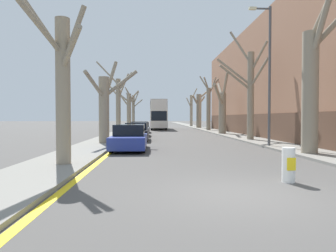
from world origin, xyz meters
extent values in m
plane|color=#4C4947|center=(0.00, 0.00, 0.00)|extent=(300.00, 300.00, 0.00)
cube|color=gray|center=(-5.92, 50.00, 0.06)|extent=(2.62, 120.00, 0.12)
cube|color=gray|center=(5.92, 50.00, 0.06)|extent=(2.62, 120.00, 0.12)
cube|color=#93664C|center=(12.23, 22.06, 5.44)|extent=(10.00, 37.87, 10.87)
cube|color=brown|center=(7.21, 22.06, 1.09)|extent=(0.12, 37.11, 2.17)
cube|color=yellow|center=(-4.42, 50.00, 0.00)|extent=(0.24, 120.00, 0.01)
cylinder|color=gray|center=(-5.50, 4.37, 2.76)|extent=(0.54, 0.54, 5.53)
cylinder|color=gray|center=(-5.93, 3.33, 4.89)|extent=(1.06, 2.26, 1.59)
cylinder|color=gray|center=(-5.00, 3.60, 4.21)|extent=(1.21, 1.74, 1.28)
cylinder|color=gray|center=(-5.04, 4.11, 4.76)|extent=(1.17, 0.78, 2.16)
cylinder|color=gray|center=(-6.10, 3.66, 5.16)|extent=(1.42, 1.66, 2.22)
cylinder|color=gray|center=(-5.53, 13.71, 2.31)|extent=(0.70, 0.70, 4.63)
cylinder|color=gray|center=(-5.18, 14.28, 4.41)|extent=(1.01, 1.46, 2.96)
cylinder|color=gray|center=(-5.94, 12.72, 3.95)|extent=(1.11, 2.21, 1.70)
cylinder|color=gray|center=(-4.44, 14.02, 4.19)|extent=(2.40, 0.91, 2.02)
cylinder|color=gray|center=(-5.57, 22.36, 2.81)|extent=(0.46, 0.46, 5.61)
cylinder|color=gray|center=(-5.16, 23.28, 5.00)|extent=(1.01, 2.03, 2.80)
cylinder|color=gray|center=(-5.04, 21.88, 5.02)|extent=(1.24, 1.15, 1.31)
cylinder|color=gray|center=(-4.87, 21.79, 5.36)|extent=(1.57, 1.32, 1.46)
cylinder|color=gray|center=(-6.74, 23.17, 6.30)|extent=(2.52, 1.80, 2.57)
cylinder|color=gray|center=(-6.15, 23.04, 4.57)|extent=(1.35, 1.54, 1.48)
cylinder|color=gray|center=(-5.39, 32.67, 2.50)|extent=(0.56, 0.56, 5.00)
cylinder|color=gray|center=(-6.07, 32.78, 4.47)|extent=(1.52, 0.43, 1.32)
cylinder|color=gray|center=(-4.80, 33.23, 4.72)|extent=(1.40, 1.34, 1.61)
cylinder|color=gray|center=(-5.95, 33.06, 4.02)|extent=(1.37, 1.02, 1.68)
cylinder|color=gray|center=(-5.37, 41.10, 2.71)|extent=(0.45, 0.45, 5.41)
cylinder|color=gray|center=(-5.82, 39.95, 4.79)|extent=(1.08, 2.42, 1.66)
cylinder|color=gray|center=(-6.10, 42.02, 5.44)|extent=(1.65, 2.03, 2.98)
cylinder|color=gray|center=(-5.89, 40.47, 5.44)|extent=(1.24, 1.44, 2.03)
cylinder|color=gray|center=(-4.68, 41.45, 4.13)|extent=(1.55, 0.90, 1.37)
cylinder|color=gray|center=(-4.92, 40.58, 4.87)|extent=(1.11, 1.25, 2.17)
cylinder|color=gray|center=(5.47, 7.25, 3.00)|extent=(0.77, 0.77, 5.99)
cylinder|color=gray|center=(5.56, 6.59, 5.96)|extent=(0.48, 1.60, 2.94)
cylinder|color=gray|center=(5.85, 6.57, 7.06)|extent=(1.12, 1.70, 3.04)
cylinder|color=gray|center=(6.33, 6.82, 6.21)|extent=(2.02, 1.19, 2.34)
cylinder|color=gray|center=(5.53, 16.37, 3.50)|extent=(0.53, 0.53, 7.00)
cylinder|color=gray|center=(4.25, 16.18, 4.96)|extent=(2.69, 0.59, 2.00)
cylinder|color=gray|center=(4.89, 17.06, 7.51)|extent=(1.52, 1.60, 2.93)
cylinder|color=gray|center=(5.94, 15.74, 6.50)|extent=(1.05, 1.49, 2.26)
cylinder|color=gray|center=(4.29, 16.79, 5.50)|extent=(2.65, 1.03, 2.30)
cylinder|color=gray|center=(5.67, 14.97, 5.12)|extent=(0.47, 2.93, 1.85)
cylinder|color=gray|center=(5.37, 25.41, 2.28)|extent=(0.80, 0.80, 4.56)
cylinder|color=gray|center=(5.45, 26.77, 4.91)|extent=(0.43, 2.89, 2.05)
cylinder|color=gray|center=(4.66, 24.05, 4.17)|extent=(1.74, 2.98, 2.27)
cylinder|color=gray|center=(5.46, 24.67, 5.14)|extent=(0.48, 1.75, 2.94)
cylinder|color=gray|center=(5.54, 34.53, 2.99)|extent=(0.58, 0.58, 5.98)
cylinder|color=gray|center=(6.19, 35.25, 6.21)|extent=(1.56, 1.71, 2.92)
cylinder|color=gray|center=(6.42, 35.31, 6.39)|extent=(2.00, 1.81, 2.44)
cylinder|color=gray|center=(5.07, 35.37, 6.71)|extent=(1.18, 1.91, 2.26)
cylinder|color=gray|center=(5.15, 34.17, 6.53)|extent=(1.03, 0.99, 1.81)
cylinder|color=gray|center=(5.61, 43.90, 2.92)|extent=(0.86, 0.86, 5.84)
cylinder|color=gray|center=(5.05, 43.65, 4.63)|extent=(1.48, 0.87, 2.09)
cylinder|color=gray|center=(6.40, 44.28, 5.75)|extent=(1.88, 1.10, 1.57)
cylinder|color=gray|center=(6.14, 44.28, 4.77)|extent=(1.41, 1.12, 1.57)
cylinder|color=gray|center=(5.55, 53.77, 3.21)|extent=(0.58, 0.58, 6.42)
cylinder|color=gray|center=(5.04, 53.52, 4.80)|extent=(1.28, 0.75, 2.21)
cylinder|color=gray|center=(5.49, 52.61, 5.19)|extent=(0.32, 2.46, 1.98)
cylinder|color=gray|center=(6.05, 53.23, 6.59)|extent=(1.26, 1.34, 2.32)
cube|color=silver|center=(-1.36, 40.47, 1.61)|extent=(2.47, 10.30, 2.52)
cube|color=silver|center=(-1.36, 40.47, 3.63)|extent=(2.42, 10.09, 1.52)
cube|color=#B8B1A9|center=(-1.36, 40.47, 4.45)|extent=(2.42, 10.09, 0.12)
cube|color=black|center=(-1.36, 40.47, 2.09)|extent=(2.50, 9.06, 1.31)
cube|color=black|center=(-1.36, 40.47, 3.70)|extent=(2.50, 9.06, 1.15)
cube|color=black|center=(-1.36, 35.34, 2.09)|extent=(2.23, 0.06, 1.37)
cylinder|color=black|center=(-2.43, 37.38, 0.52)|extent=(0.30, 1.04, 1.04)
cylinder|color=black|center=(-0.30, 37.38, 0.52)|extent=(0.30, 1.04, 1.04)
cylinder|color=black|center=(-2.43, 43.35, 0.52)|extent=(0.30, 1.04, 1.04)
cylinder|color=black|center=(-0.30, 43.35, 0.52)|extent=(0.30, 1.04, 1.04)
cube|color=navy|center=(-3.51, 10.07, 0.51)|extent=(1.89, 4.54, 0.65)
cube|color=black|center=(-3.51, 10.34, 1.14)|extent=(1.66, 2.36, 0.61)
cylinder|color=black|center=(-4.34, 8.71, 0.31)|extent=(0.20, 0.61, 0.61)
cylinder|color=black|center=(-2.68, 8.71, 0.31)|extent=(0.20, 0.61, 0.61)
cylinder|color=black|center=(-4.34, 11.43, 0.31)|extent=(0.20, 0.61, 0.61)
cylinder|color=black|center=(-2.68, 11.43, 0.31)|extent=(0.20, 0.61, 0.61)
cube|color=black|center=(-3.51, 17.04, 0.53)|extent=(1.87, 4.59, 0.70)
cube|color=black|center=(-3.51, 17.32, 1.15)|extent=(1.64, 2.39, 0.55)
cylinder|color=black|center=(-4.33, 15.66, 0.33)|extent=(0.20, 0.66, 0.66)
cylinder|color=black|center=(-2.69, 15.66, 0.33)|extent=(0.20, 0.66, 0.66)
cylinder|color=black|center=(-4.33, 18.42, 0.33)|extent=(0.20, 0.66, 0.66)
cylinder|color=black|center=(-2.69, 18.42, 0.33)|extent=(0.20, 0.66, 0.66)
cube|color=#9EA3AD|center=(-3.51, 22.72, 0.49)|extent=(1.78, 4.54, 0.62)
cube|color=black|center=(-3.51, 22.99, 1.12)|extent=(1.56, 2.36, 0.65)
cylinder|color=black|center=(-4.29, 21.36, 0.31)|extent=(0.20, 0.63, 0.63)
cylinder|color=black|center=(-2.73, 21.36, 0.31)|extent=(0.20, 0.63, 0.63)
cylinder|color=black|center=(-4.29, 24.08, 0.31)|extent=(0.20, 0.63, 0.63)
cylinder|color=black|center=(-2.73, 24.08, 0.31)|extent=(0.20, 0.63, 0.63)
cube|color=#4C5156|center=(-3.51, 29.42, 0.46)|extent=(1.77, 4.03, 0.55)
cube|color=black|center=(-3.51, 29.66, 1.01)|extent=(1.56, 2.09, 0.55)
cylinder|color=black|center=(-4.29, 28.21, 0.33)|extent=(0.20, 0.67, 0.67)
cylinder|color=black|center=(-2.73, 28.21, 0.33)|extent=(0.20, 0.67, 0.67)
cylinder|color=black|center=(-4.29, 30.62, 0.33)|extent=(0.20, 0.67, 0.67)
cylinder|color=black|center=(-2.73, 30.62, 0.33)|extent=(0.20, 0.67, 0.67)
cylinder|color=#4C4F54|center=(5.00, 11.17, 4.32)|extent=(0.16, 0.16, 8.65)
cylinder|color=#4C4F54|center=(4.45, 11.17, 8.50)|extent=(1.10, 0.11, 0.11)
cube|color=beige|center=(3.90, 11.17, 8.50)|extent=(0.44, 0.20, 0.16)
cylinder|color=white|center=(1.70, 1.35, 0.50)|extent=(0.36, 0.36, 0.99)
cube|color=yellow|center=(1.70, 1.16, 0.55)|extent=(0.25, 0.01, 0.36)
camera|label=1|loc=(-2.14, -6.96, 1.84)|focal=32.00mm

